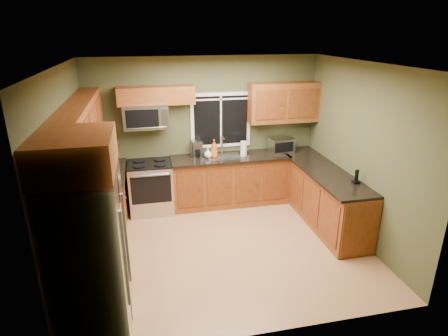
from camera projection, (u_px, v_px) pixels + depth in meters
name	position (u px, v px, depth m)	size (l,w,h in m)	color
floor	(226.00, 246.00, 5.74)	(4.20, 4.20, 0.00)	#B17A4D
ceiling	(226.00, 64.00, 4.80)	(4.20, 4.20, 0.00)	white
back_wall	(205.00, 131.00, 6.91)	(4.20, 4.20, 0.00)	#484C2C
front_wall	(266.00, 224.00, 3.62)	(4.20, 4.20, 0.00)	#484C2C
left_wall	(68.00, 175.00, 4.85)	(3.60, 3.60, 0.00)	#484C2C
right_wall	(361.00, 154.00, 5.68)	(3.60, 3.60, 0.00)	#484C2C
window	(221.00, 120.00, 6.89)	(1.12, 0.03, 1.02)	white
base_cabinets_left	(103.00, 217.00, 5.66)	(0.60, 2.65, 0.90)	brown
countertop_left	(101.00, 189.00, 5.50)	(0.65, 2.65, 0.04)	black
base_cabinets_back	(230.00, 181.00, 7.04)	(2.17, 0.60, 0.90)	brown
countertop_back	(230.00, 157.00, 6.85)	(2.17, 0.65, 0.04)	black
base_cabinets_peninsula	(321.00, 195.00, 6.43)	(0.60, 2.52, 0.90)	brown
countertop_peninsula	(322.00, 169.00, 6.27)	(0.65, 2.50, 0.04)	black
upper_cabinets_left	(81.00, 127.00, 5.14)	(0.33, 2.65, 0.72)	brown
upper_cabinets_back_left	(156.00, 95.00, 6.34)	(1.30, 0.33, 0.30)	brown
upper_cabinets_back_right	(284.00, 103.00, 6.87)	(1.30, 0.33, 0.72)	brown
upper_cabinet_over_fridge	(74.00, 154.00, 3.49)	(0.72, 0.90, 0.38)	brown
refrigerator	(90.00, 257.00, 3.89)	(0.74, 0.90, 1.80)	#B7B7BC
range	(151.00, 187.00, 6.71)	(0.76, 0.69, 0.94)	#B7B7BC
microwave	(146.00, 116.00, 6.40)	(0.76, 0.41, 0.42)	#B7B7BC
sink	(224.00, 156.00, 6.83)	(0.60, 0.42, 0.36)	slate
toaster_oven	(281.00, 145.00, 7.06)	(0.47, 0.38, 0.27)	#B7B7BC
coffee_maker	(197.00, 149.00, 6.83)	(0.19, 0.25, 0.29)	slate
kettle	(195.00, 149.00, 6.83)	(0.19, 0.19, 0.28)	#B7B7BC
paper_towel_roll	(244.00, 149.00, 6.83)	(0.14, 0.14, 0.30)	white
soap_bottle_a	(214.00, 148.00, 6.76)	(0.12, 0.12, 0.32)	#E15C15
soap_bottle_c	(208.00, 153.00, 6.75)	(0.13, 0.13, 0.17)	white
cordless_phone	(356.00, 179.00, 5.63)	(0.10, 0.10, 0.21)	black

